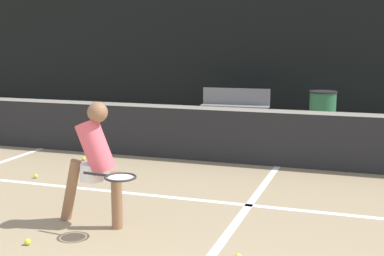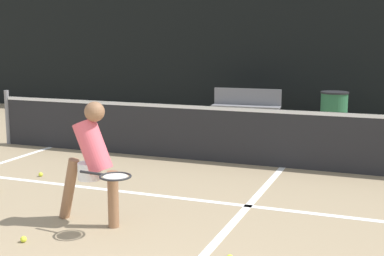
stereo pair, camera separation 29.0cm
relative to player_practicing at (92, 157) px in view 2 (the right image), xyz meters
The scene contains 11 objects.
court_service_line 2.08m from the player_practicing, 40.02° to the left, with size 8.25×0.10×0.01m, color white.
court_center_mark 1.78m from the player_practicing, 23.18° to the left, with size 0.10×5.54×0.01m, color white.
net 3.72m from the player_practicing, 66.51° to the left, with size 11.09×0.09×1.07m.
fence_back 8.79m from the player_practicing, 80.24° to the left, with size 24.00×0.06×3.74m.
player_practicing is the anchor object (origin of this frame).
tennis_ball_scattered_2 2.51m from the player_practicing, 140.92° to the left, with size 0.07×0.07×0.07m, color #D1E033.
tennis_ball_scattered_3 3.37m from the player_practicing, 122.48° to the left, with size 0.07×0.07×0.07m, color #D1E033.
tennis_ball_scattered_8 1.13m from the player_practicing, 117.10° to the right, with size 0.07×0.07×0.07m, color #D1E033.
courtside_bench 7.47m from the player_practicing, 91.94° to the left, with size 1.68×0.47×0.86m.
trash_bin 7.42m from the player_practicing, 75.52° to the left, with size 0.62×0.62×0.90m.
building_far 27.31m from the player_practicing, 86.89° to the left, with size 36.00×2.40×5.55m, color gray.
Camera 2 is at (1.66, -2.32, 2.11)m, focal length 50.00 mm.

